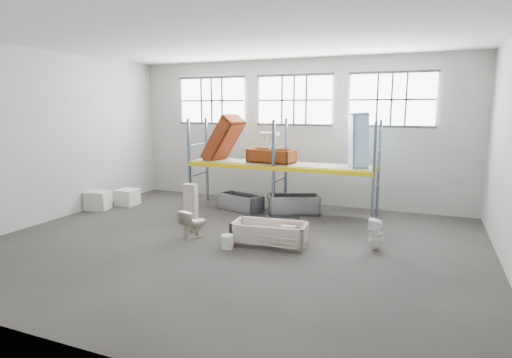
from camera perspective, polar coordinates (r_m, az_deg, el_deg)
The scene contains 33 objects.
floor at distance 10.62m, azimuth -3.14°, elevation -9.02°, with size 12.00×10.00×0.10m, color #453F3A.
ceiling at distance 10.19m, azimuth -3.42°, elevation 19.25°, with size 12.00×10.00×0.10m, color silver.
wall_back at distance 14.79m, azimuth 5.31°, elevation 6.38°, with size 12.00×0.10×5.00m, color #A7A59B.
wall_front at distance 5.99m, azimuth -24.74°, elevation 0.47°, with size 12.00×0.10×5.00m, color #B9B6AD.
wall_left at distance 13.83m, azimuth -26.57°, elevation 5.15°, with size 0.10×10.00×5.00m, color #ABA89D.
window_left at distance 15.91m, azimuth -6.01°, elevation 10.58°, with size 2.60×0.04×1.60m, color white.
window_mid at distance 14.66m, azimuth 5.25°, elevation 10.66°, with size 2.60×0.04×1.60m, color white.
window_right at distance 14.04m, azimuth 18.01°, elevation 10.26°, with size 2.60×0.04×1.60m, color white.
rack_upright_la at distance 14.17m, azimuth -9.08°, elevation 2.09°, with size 0.08×0.08×3.00m, color slate.
rack_upright_lb at distance 15.20m, azimuth -6.72°, elevation 2.66°, with size 0.08×0.08×3.00m, color slate.
rack_upright_ma at distance 12.87m, azimuth 2.39°, elevation 1.42°, with size 0.08×0.08×3.00m, color slate.
rack_upright_mb at distance 13.99m, azimuth 4.08°, elevation 2.09°, with size 0.08×0.08×3.00m, color slate.
rack_upright_ra at distance 12.18m, azimuth 15.76°, elevation 0.58°, with size 0.08×0.08×3.00m, color slate.
rack_upright_rb at distance 13.36m, azimuth 16.39°, elevation 1.34°, with size 0.08×0.08×3.00m, color slate.
rack_beam_front at distance 12.87m, azimuth 2.39°, elevation 1.42°, with size 6.00×0.10×0.14m, color yellow.
rack_beam_back at distance 13.99m, azimuth 4.08°, elevation 2.09°, with size 6.00×0.10×0.14m, color yellow.
shelf_deck at distance 13.41m, azimuth 3.28°, elevation 2.11°, with size 5.90×1.10×0.03m, color gray.
wet_patch at distance 12.99m, azimuth 2.04°, elevation -5.25°, with size 1.80×1.80×0.00m, color black.
bathtub_beige at distance 10.50m, azimuth 1.89°, elevation -7.40°, with size 1.84×0.87×0.54m, color beige, non-canonical shape.
cistern_spare at distance 10.54m, azimuth 4.41°, elevation -7.30°, with size 0.37×0.18×0.36m, color beige.
sink_in_tub at distance 11.02m, azimuth 0.03°, elevation -7.15°, with size 0.45×0.45×0.15m, color #F4DBD1.
toilet_beige at distance 11.14m, azimuth -8.51°, elevation -5.97°, with size 0.41×0.72×0.73m, color beige.
cistern_tall at distance 12.46m, azimuth -8.88°, elevation -3.29°, with size 0.37×0.24×1.15m, color beige.
toilet_white at distance 10.45m, azimuth 16.07°, elevation -7.24°, with size 0.35×0.35×0.77m, color white.
steel_tub_left at distance 13.82m, azimuth -2.08°, elevation -3.18°, with size 1.47×0.69×0.54m, color #ADAFB5, non-canonical shape.
steel_tub_right at distance 13.46m, azimuth 5.15°, elevation -3.44°, with size 1.62×0.76×0.60m, color #94959A, non-canonical shape.
rust_tub_flat at distance 13.44m, azimuth 2.08°, elevation 3.16°, with size 1.49×0.70×0.42m, color #843909, non-canonical shape.
rust_tub_tilted at distance 13.99m, azimuth -4.52°, elevation 5.36°, with size 1.71×0.80×0.48m, color maroon, non-canonical shape.
sink_on_shelf at distance 13.09m, azimuth 1.87°, elevation 4.20°, with size 0.62×0.48×0.55m, color silver.
blue_tub_upright at distance 12.81m, azimuth 13.74°, elevation 5.14°, with size 1.62×0.76×0.45m, color #A4D2F8, non-canonical shape.
bucket at distance 10.20m, azimuth -3.92°, elevation -8.53°, with size 0.29×0.29×0.34m, color silver.
carton_near at distance 14.88m, azimuth -20.76°, elevation -2.74°, with size 0.71×0.61×0.61m, color silver.
carton_far at distance 15.25m, azimuth -17.14°, elevation -2.37°, with size 0.65×0.65×0.55m, color silver.
Camera 1 is at (4.37, -9.05, 3.38)m, focal length 29.34 mm.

